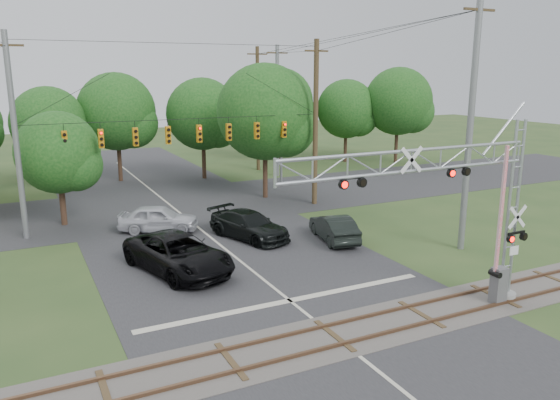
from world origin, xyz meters
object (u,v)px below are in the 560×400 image
traffic_signal_span (197,131)px  pickup_black (178,254)px  crossing_gantry (454,200)px  car_dark (249,225)px  sedan_silver (158,218)px  streetlight (279,128)px

traffic_signal_span → pickup_black: size_ratio=3.01×
crossing_gantry → pickup_black: size_ratio=1.75×
pickup_black → car_dark: pickup_black is taller
traffic_signal_span → sedan_silver: bearing=-148.8°
traffic_signal_span → pickup_black: 10.99m
traffic_signal_span → pickup_black: bearing=-113.9°
streetlight → traffic_signal_span: bearing=-143.5°
traffic_signal_span → pickup_black: traffic_signal_span is taller
crossing_gantry → streetlight: size_ratio=1.30×
pickup_black → streetlight: (13.17, 15.80, 3.95)m
sedan_silver → pickup_black: bearing=-162.0°
traffic_signal_span → sedan_silver: 6.15m
crossing_gantry → sedan_silver: size_ratio=2.41×
car_dark → sedan_silver: 5.66m
car_dark → streetlight: (8.05, 12.37, 4.07)m
traffic_signal_span → streetlight: 11.42m
streetlight → car_dark: bearing=-123.0°
sedan_silver → crossing_gantry: bearing=-131.6°
crossing_gantry → pickup_black: bearing=130.8°
crossing_gantry → car_dark: 13.65m
car_dark → pickup_black: bearing=-165.5°
sedan_silver → streetlight: streetlight is taller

